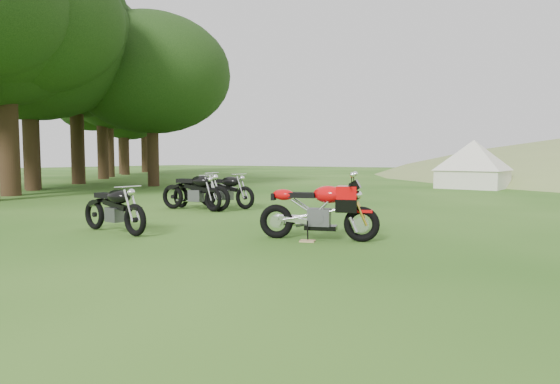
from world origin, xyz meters
The scene contains 9 objects.
ground centered at (0.00, 0.00, 0.00)m, with size 120.00×120.00×0.00m, color #1E4C10.
treeline centered at (-20.00, 15.00, 0.00)m, with size 28.00×32.00×14.00m, color black, non-canonical shape.
sport_motorcycle centered at (0.06, 1.85, 0.60)m, with size 1.99×0.50×1.19m, color red, non-canonical shape.
plywood_board centered at (-0.02, 1.61, 0.01)m, with size 0.25×0.20×0.02m, color tan.
vintage_moto_a centered at (-3.56, 0.45, 0.49)m, with size 1.85×0.43×0.97m, color black, non-canonical shape.
vintage_moto_b centered at (-4.88, 4.12, 0.55)m, with size 2.10×0.49×1.11m, color black, non-canonical shape.
vintage_moto_c centered at (-4.94, 4.23, 0.52)m, with size 1.98×0.46×1.04m, color black, non-canonical shape.
vintage_moto_d centered at (-4.58, 5.05, 0.52)m, with size 1.99×0.46×1.05m, color black, non-canonical shape.
tent_left centered at (-0.26, 17.94, 1.19)m, with size 2.75×2.75×2.39m, color silver, non-canonical shape.
Camera 1 is at (3.80, -5.28, 1.43)m, focal length 30.00 mm.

